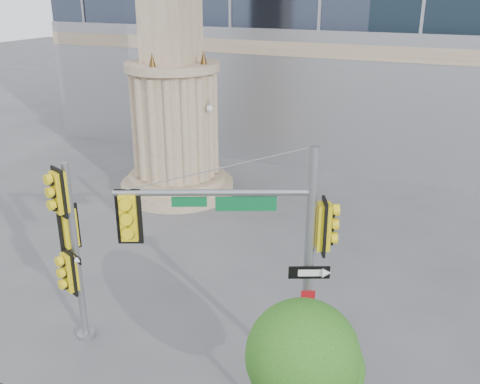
% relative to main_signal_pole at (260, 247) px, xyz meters
% --- Properties ---
extents(ground, '(120.00, 120.00, 0.00)m').
position_rel_main_signal_pole_xyz_m(ground, '(-1.10, -0.20, -3.17)').
color(ground, '#545456').
rests_on(ground, ground).
extents(monument, '(4.40, 4.40, 16.60)m').
position_rel_main_signal_pole_xyz_m(monument, '(-7.10, 8.80, 2.35)').
color(monument, gray).
rests_on(monument, ground).
extents(main_signal_pole, '(3.70, 1.96, 5.11)m').
position_rel_main_signal_pole_xyz_m(main_signal_pole, '(0.00, 0.00, 0.00)').
color(main_signal_pole, slate).
rests_on(main_signal_pole, ground).
extents(secondary_signal_pole, '(0.73, 0.71, 4.29)m').
position_rel_main_signal_pole_xyz_m(secondary_signal_pole, '(-4.38, -0.27, -0.64)').
color(secondary_signal_pole, slate).
rests_on(secondary_signal_pole, ground).
extents(street_tree, '(1.94, 1.89, 3.02)m').
position_rel_main_signal_pole_xyz_m(street_tree, '(1.35, -1.33, -1.18)').
color(street_tree, gray).
rests_on(street_tree, ground).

